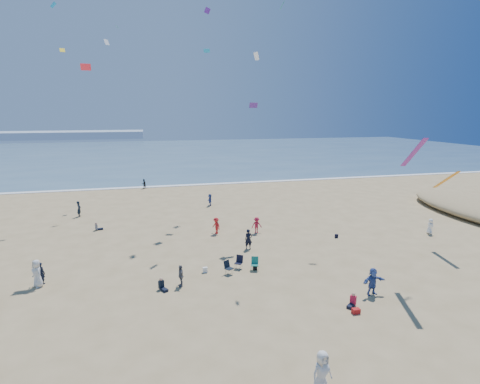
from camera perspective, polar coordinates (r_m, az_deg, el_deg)
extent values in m
plane|color=tan|center=(19.04, -0.03, -25.30)|extent=(220.00, 220.00, 0.00)
cube|color=#476B84|center=(110.36, -12.07, 5.76)|extent=(220.00, 100.00, 0.06)
cube|color=white|center=(60.90, -10.29, 0.93)|extent=(220.00, 1.20, 0.08)
cube|color=#7A8EA8|center=(193.36, -31.19, 7.35)|extent=(110.00, 20.00, 3.20)
imported|color=red|center=(36.45, -3.65, -5.15)|extent=(1.00, 1.19, 1.60)
imported|color=#39519E|center=(47.35, -4.61, -1.20)|extent=(0.83, 1.46, 1.50)
imported|color=silver|center=(29.11, -28.53, -10.84)|extent=(1.05, 1.12, 1.92)
imported|color=black|center=(46.01, -23.32, -2.38)|extent=(0.45, 0.67, 1.78)
imported|color=black|center=(29.52, -28.06, -10.85)|extent=(0.67, 0.56, 1.56)
imported|color=slate|center=(26.18, -9.02, -12.48)|extent=(0.45, 0.92, 1.51)
imported|color=black|center=(59.77, -14.44, 1.21)|extent=(0.90, 0.86, 1.47)
imported|color=#39559E|center=(26.17, 19.56, -12.72)|extent=(1.72, 0.72, 1.80)
imported|color=#AC1831|center=(36.62, 2.55, -5.07)|extent=(1.03, 0.60, 1.59)
imported|color=silver|center=(17.59, 12.35, -25.28)|extent=(1.05, 0.81, 1.92)
imported|color=black|center=(32.38, 1.31, -7.22)|extent=(0.65, 0.44, 1.75)
imported|color=white|center=(40.72, 26.99, -4.69)|extent=(0.51, 0.76, 1.52)
cube|color=white|center=(28.22, -5.34, -11.73)|extent=(0.35, 0.20, 0.40)
cube|color=black|center=(28.55, 2.29, -11.42)|extent=(0.30, 0.22, 0.38)
cube|color=#B01919|center=(23.99, 17.25, -16.92)|extent=(0.45, 0.30, 0.30)
cube|color=black|center=(36.56, 14.48, -6.51)|extent=(0.28, 0.18, 0.34)
cube|color=yellow|center=(46.30, -25.46, 18.94)|extent=(0.61, 0.54, 0.43)
cube|color=#25A05C|center=(32.20, 6.43, 26.40)|extent=(0.42, 0.54, 0.56)
cube|color=red|center=(32.49, -22.45, 17.20)|extent=(0.79, 0.50, 0.47)
cube|color=#521C9E|center=(38.39, -5.00, 25.83)|extent=(0.72, 0.80, 0.46)
cube|color=#5B2A8C|center=(34.75, 2.06, 13.07)|extent=(0.80, 0.23, 0.47)
cube|color=#0A81CD|center=(34.12, -26.57, 24.14)|extent=(0.35, 0.57, 0.36)
cube|color=silver|center=(50.27, -19.67, 20.71)|extent=(0.65, 0.63, 0.67)
cube|color=white|center=(37.15, 2.52, 19.98)|extent=(0.48, 0.64, 0.70)
cube|color=#168BCE|center=(44.21, -5.10, 20.66)|extent=(0.72, 0.47, 0.38)
cube|color=green|center=(56.12, -18.20, 22.80)|extent=(0.33, 0.48, 0.30)
cube|color=#74238E|center=(27.61, 24.95, 5.43)|extent=(0.35, 3.14, 2.21)
cube|color=orange|center=(36.12, 28.90, 1.64)|extent=(0.35, 2.64, 1.87)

